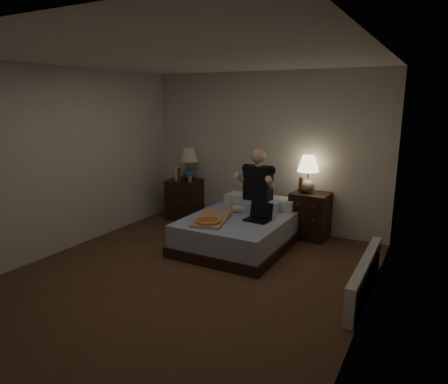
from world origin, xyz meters
The scene contains 18 objects.
floor centered at (0.00, 0.00, 0.00)m, with size 4.00×4.50×0.00m, color brown.
ceiling centered at (0.00, 0.00, 2.50)m, with size 4.00×4.50×0.00m, color white.
wall_back centered at (0.00, 2.25, 1.25)m, with size 4.00×2.50×0.00m, color silver.
wall_left centered at (-2.00, 0.00, 1.25)m, with size 4.50×2.50×0.00m, color silver.
wall_right centered at (2.00, 0.00, 1.25)m, with size 4.50×2.50×0.00m, color silver.
bed centered at (0.09, 1.22, 0.22)m, with size 1.33×1.77×0.44m, color #5060A1.
nightstand_left centered at (-1.37, 1.96, 0.35)m, with size 0.54×0.48×0.70m, color black.
nightstand_right centered at (0.87, 2.05, 0.35)m, with size 0.54×0.48×0.70m, color black.
lamp_left centered at (-1.31, 2.02, 0.98)m, with size 0.32×0.32×0.56m, color #285396, non-canonical shape.
lamp_right centered at (0.80, 2.05, 0.98)m, with size 0.32×0.32×0.56m, color gray, non-canonical shape.
water_bottle centered at (-1.45, 1.85, 0.82)m, with size 0.07×0.07×0.25m, color silver.
soda_can centered at (-1.17, 1.84, 0.75)m, with size 0.07×0.07×0.10m, color #BAB9B5.
beer_bottle_left centered at (-1.38, 1.83, 0.81)m, with size 0.06×0.06×0.23m, color #5D2F0D.
beer_bottle_right centered at (0.71, 1.99, 0.82)m, with size 0.06×0.06×0.23m, color #5D280D.
person centered at (0.18, 1.57, 0.91)m, with size 0.66×0.52×0.93m, color black, non-canonical shape.
laptop centered at (0.40, 1.12, 0.56)m, with size 0.34×0.28×0.24m, color black, non-canonical shape.
pizza_box centered at (-0.11, 0.65, 0.48)m, with size 0.40×0.76×0.08m, color tan, non-canonical shape.
radiator centered at (1.93, 0.54, 0.20)m, with size 0.10×1.60×0.40m, color silver.
Camera 1 is at (2.51, -3.69, 2.07)m, focal length 32.00 mm.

